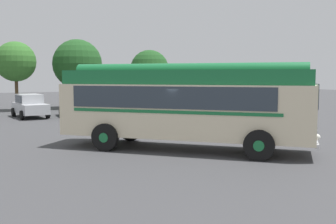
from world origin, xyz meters
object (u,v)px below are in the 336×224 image
(vintage_bus, at_px, (184,103))
(car_near_left, at_px, (30,106))
(car_mid_right, at_px, (111,103))
(car_mid_left, at_px, (76,105))

(vintage_bus, height_order, car_near_left, vintage_bus)
(car_near_left, bearing_deg, car_mid_right, -2.20)
(vintage_bus, distance_m, car_near_left, 16.26)
(car_near_left, distance_m, car_mid_left, 3.21)
(car_mid_left, relative_size, car_mid_right, 1.00)
(vintage_bus, height_order, car_mid_left, vintage_bus)
(vintage_bus, bearing_deg, car_mid_left, 94.40)
(car_near_left, distance_m, car_mid_right, 5.96)
(car_mid_left, distance_m, car_mid_right, 2.94)
(car_mid_left, xyz_separation_m, car_mid_right, (2.87, 0.64, 0.00))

